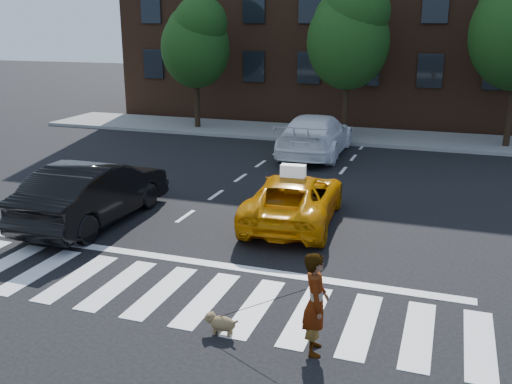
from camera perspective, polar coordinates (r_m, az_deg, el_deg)
ground at (r=11.78m, az=-9.46°, el=-9.83°), size 120.00×120.00×0.00m
crosswalk at (r=11.78m, az=-9.46°, el=-9.81°), size 13.00×2.40×0.01m
stop_line at (r=13.07m, az=-6.13°, el=-6.93°), size 12.00×0.30×0.01m
sidewalk_far at (r=27.69m, az=7.95°, el=5.70°), size 30.00×4.00×0.15m
building at (r=34.62m, az=10.94°, el=17.56°), size 26.00×10.00×12.00m
tree_left at (r=28.91m, az=-6.04°, el=14.93°), size 3.39×3.38×6.50m
tree_mid at (r=26.63m, az=9.31°, el=15.57°), size 3.69×3.69×7.10m
taxi at (r=15.37m, az=3.88°, el=-0.66°), size 2.55×4.91×1.32m
black_sedan at (r=15.91m, az=-15.85°, el=0.02°), size 1.79×5.11×1.68m
white_suv at (r=23.41m, az=6.00°, el=5.71°), size 2.46×5.82×1.68m
woman at (r=9.36m, az=5.97°, el=-11.03°), size 0.56×0.72×1.74m
dog at (r=10.13m, az=-3.63°, el=-12.89°), size 0.66×0.28×0.37m
taxi_sign at (r=14.96m, az=3.74°, el=2.13°), size 0.67×0.33×0.32m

